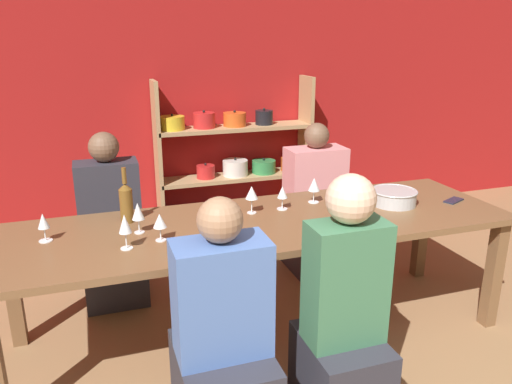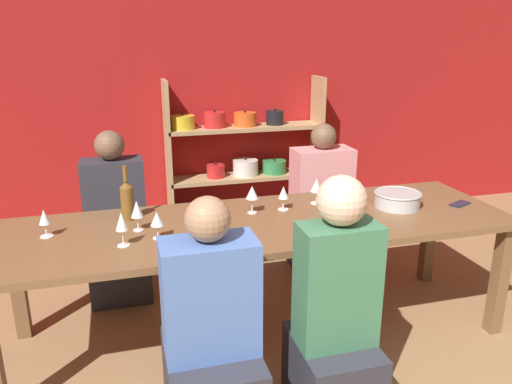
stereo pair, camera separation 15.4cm
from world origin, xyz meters
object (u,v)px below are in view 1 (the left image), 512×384
wine_glass_white_d (252,193)px  wine_glass_white_c (160,222)px  wine_glass_white_e (125,225)px  cell_phone (454,200)px  person_far_a (314,215)px  wine_glass_white_a (282,193)px  wine_glass_red_a (314,185)px  wine_glass_white_b (43,222)px  shelf_unit (234,172)px  mixing_bowl (394,196)px  wine_glass_empty_a (138,212)px  person_near_b (223,358)px  wine_bottle_green (126,202)px  person_near_a (343,330)px  person_far_b (112,239)px  dining_table (261,233)px

wine_glass_white_d → wine_glass_white_c: bearing=-156.9°
wine_glass_white_e → cell_phone: (2.11, 0.09, -0.12)m
wine_glass_white_c → person_far_a: size_ratio=0.13×
wine_glass_white_a → cell_phone: 1.16m
wine_glass_red_a → wine_glass_white_b: (-1.62, -0.13, -0.01)m
shelf_unit → mixing_bowl: (0.54, -1.85, 0.26)m
wine_glass_empty_a → wine_glass_white_e: (-0.09, -0.20, 0.01)m
wine_glass_red_a → wine_glass_white_c: wine_glass_red_a is taller
person_near_b → wine_bottle_green: bearing=107.2°
wine_glass_white_d → person_near_a: (0.15, -0.93, -0.41)m
wine_glass_white_e → person_near_a: (0.92, -0.63, -0.42)m
mixing_bowl → wine_glass_white_b: bearing=178.1°
person_far_b → shelf_unit: bearing=-138.7°
person_near_a → wine_glass_white_b: bearing=146.7°
shelf_unit → dining_table: 1.91m
cell_phone → wine_glass_white_b: bearing=176.7°
wine_glass_white_e → person_near_b: person_near_b is taller
shelf_unit → person_near_b: bearing=-107.4°
mixing_bowl → person_near_b: (-1.35, -0.76, -0.38)m
wine_glass_white_c → wine_glass_empty_a: bearing=123.0°
wine_glass_white_b → shelf_unit: bearing=48.6°
cell_phone → person_near_b: person_near_b is taller
shelf_unit → wine_glass_white_a: bearing=-96.1°
dining_table → wine_glass_empty_a: size_ratio=17.39×
person_near_a → mixing_bowl: bearing=45.8°
wine_glass_white_b → person_far_b: (0.36, 0.72, -0.43)m
wine_glass_white_b → person_far_b: size_ratio=0.13×
dining_table → mixing_bowl: size_ratio=10.19×
dining_table → wine_glass_red_a: wine_glass_red_a is taller
wine_glass_white_a → wine_glass_white_d: bearing=-178.5°
wine_glass_red_a → person_near_b: person_near_b is taller
person_far_b → wine_glass_red_a: bearing=155.2°
cell_phone → wine_glass_white_c: bearing=-178.8°
wine_glass_white_b → person_far_a: person_far_a is taller
person_far_a → wine_glass_white_b: bearing=21.0°
person_near_a → wine_glass_white_d: bearing=98.9°
wine_bottle_green → wine_glass_red_a: size_ratio=1.97×
wine_glass_white_e → person_far_a: 1.87m
wine_glass_white_d → person_near_b: person_near_b is taller
dining_table → wine_glass_empty_a: wine_glass_empty_a is taller
wine_glass_white_a → person_far_a: bearing=50.9°
person_far_a → dining_table: bearing=48.3°
wine_glass_white_a → wine_glass_white_b: size_ratio=0.97×
wine_glass_white_c → wine_glass_white_e: size_ratio=0.81×
wine_bottle_green → cell_phone: bearing=-8.2°
wine_glass_white_d → person_near_b: bearing=-115.7°
mixing_bowl → wine_glass_empty_a: size_ratio=1.71×
wine_glass_white_c → person_far_a: 1.69m
wine_glass_white_e → wine_bottle_green: bearing=84.4°
shelf_unit → wine_glass_white_b: size_ratio=9.60×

